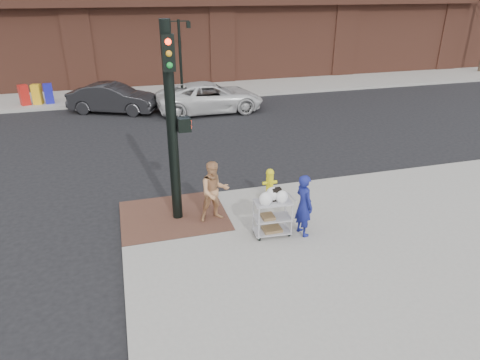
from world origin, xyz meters
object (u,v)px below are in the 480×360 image
object	(u,v)px
pedestrian_tan	(214,191)
utility_cart	(272,215)
woman_blue	(304,205)
lamp_post	(180,48)
fire_hydrant	(270,183)
traffic_signal_pole	(173,121)
minivan_white	(210,97)
sedan_dark	(113,98)

from	to	relation	value
pedestrian_tan	utility_cart	bearing A→B (deg)	-49.21
pedestrian_tan	woman_blue	bearing A→B (deg)	-38.95
lamp_post	fire_hydrant	bearing A→B (deg)	-89.04
traffic_signal_pole	utility_cart	distance (m)	3.34
minivan_white	fire_hydrant	bearing A→B (deg)	176.58
sedan_dark	utility_cart	bearing A→B (deg)	-140.99
lamp_post	utility_cart	xyz separation A→B (m)	(-0.38, -16.74, -1.90)
lamp_post	pedestrian_tan	bearing A→B (deg)	-95.73
lamp_post	sedan_dark	size ratio (longest dim) A/B	0.92
pedestrian_tan	utility_cart	size ratio (longest dim) A/B	1.31
sedan_dark	fire_hydrant	size ratio (longest dim) A/B	4.80
lamp_post	minivan_white	xyz separation A→B (m)	(0.73, -4.50, -1.88)
fire_hydrant	sedan_dark	bearing A→B (deg)	110.06
minivan_white	fire_hydrant	distance (m)	10.30
pedestrian_tan	sedan_dark	bearing A→B (deg)	96.10
traffic_signal_pole	fire_hydrant	size ratio (longest dim) A/B	5.50
sedan_dark	minivan_white	size ratio (longest dim) A/B	0.82
sedan_dark	traffic_signal_pole	bearing A→B (deg)	-148.80
woman_blue	fire_hydrant	world-z (taller)	woman_blue
traffic_signal_pole	utility_cart	size ratio (longest dim) A/B	4.00
woman_blue	sedan_dark	world-z (taller)	woman_blue
traffic_signal_pole	pedestrian_tan	distance (m)	2.11
utility_cart	fire_hydrant	xyz separation A→B (m)	(0.63, 1.96, -0.10)
woman_blue	pedestrian_tan	world-z (taller)	pedestrian_tan
sedan_dark	utility_cart	size ratio (longest dim) A/B	3.50
lamp_post	woman_blue	world-z (taller)	lamp_post
woman_blue	sedan_dark	bearing A→B (deg)	6.53
traffic_signal_pole	fire_hydrant	world-z (taller)	traffic_signal_pole
lamp_post	woman_blue	bearing A→B (deg)	-88.75
minivan_white	traffic_signal_pole	bearing A→B (deg)	162.62
lamp_post	fire_hydrant	distance (m)	14.92
lamp_post	woman_blue	distance (m)	16.98
traffic_signal_pole	fire_hydrant	xyz separation A→B (m)	(2.72, 0.44, -2.22)
sedan_dark	pedestrian_tan	bearing A→B (deg)	-144.86
lamp_post	sedan_dark	distance (m)	5.47
traffic_signal_pole	sedan_dark	size ratio (longest dim) A/B	1.15
utility_cart	traffic_signal_pole	bearing A→B (deg)	144.12
woman_blue	fire_hydrant	bearing A→B (deg)	-7.81
lamp_post	woman_blue	xyz separation A→B (m)	(0.37, -16.89, -1.67)
sedan_dark	fire_hydrant	distance (m)	12.25
pedestrian_tan	fire_hydrant	size ratio (longest dim) A/B	1.79
woman_blue	utility_cart	xyz separation A→B (m)	(-0.75, 0.15, -0.23)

